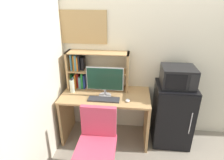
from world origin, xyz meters
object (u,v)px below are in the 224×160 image
Objects in this scene: mini_fridge at (172,114)px; wall_corkboard at (81,27)px; hutch_bookshelf at (88,69)px; computer_mouse at (128,100)px; keyboard at (104,99)px; desk_chair at (97,149)px; microwave at (178,77)px; water_bottle at (72,86)px; monitor at (105,80)px.

mini_fridge is 1.87m from wall_corkboard.
computer_mouse is at bearing -31.34° from hutch_bookshelf.
keyboard is 0.57× the size of wall_corkboard.
desk_chair is 1.69m from wall_corkboard.
computer_mouse is (0.33, 0.00, 0.00)m from keyboard.
microwave is at bearing 17.98° from computer_mouse.
water_bottle is at bearing -178.61° from microwave.
microwave is at bearing 1.39° from water_bottle.
microwave is 0.49× the size of desk_chair.
water_bottle is at bearing 173.22° from monitor.
water_bottle is 0.49× the size of microwave.
water_bottle is (-0.50, 0.06, -0.14)m from monitor.
monitor is 0.58× the size of desk_chair.
mini_fridge is 2.12× the size of microwave.
desk_chair is (-0.00, -0.66, -0.62)m from monitor.
monitor reaches higher than mini_fridge.
wall_corkboard reaches higher than mini_fridge.
keyboard is 1.07m from microwave.
computer_mouse is 0.74m from desk_chair.
hutch_bookshelf reaches higher than water_bottle.
desk_chair reaches higher than keyboard.
water_bottle is at bearing -178.73° from mini_fridge.
computer_mouse is (0.33, -0.12, -0.23)m from monitor.
keyboard is 0.46× the size of mini_fridge.
monitor is 0.55× the size of mini_fridge.
monitor reaches higher than desk_chair.
water_bottle is at bearing -109.44° from wall_corkboard.
keyboard is 0.97× the size of microwave.
hutch_bookshelf is at bearing 148.66° from computer_mouse.
monitor is 1.01m from microwave.
monitor is at bearing -174.68° from mini_fridge.
microwave is (1.00, 0.22, 0.30)m from keyboard.
hutch_bookshelf is 0.98× the size of mini_fridge.
desk_chair is (0.29, -0.92, -0.68)m from hutch_bookshelf.
monitor is 0.42m from computer_mouse.
mini_fridge is at bearing 5.32° from monitor.
monitor is at bearing -174.51° from microwave.
wall_corkboard is at bearing 146.41° from computer_mouse.
microwave reaches higher than water_bottle.
wall_corkboard reaches higher than desk_chair.
wall_corkboard is (-0.73, 0.48, 0.90)m from computer_mouse.
hutch_bookshelf is 2.08× the size of microwave.
keyboard is at bearing -90.07° from monitor.
keyboard is (-0.00, -0.12, -0.23)m from monitor.
wall_corkboard reaches higher than hutch_bookshelf.
hutch_bookshelf is 1.21× the size of wall_corkboard.
desk_chair is at bearing -143.34° from mini_fridge.
wall_corkboard is (-0.40, 0.48, 0.90)m from keyboard.
wall_corkboard reaches higher than keyboard.
wall_corkboard reaches higher than computer_mouse.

